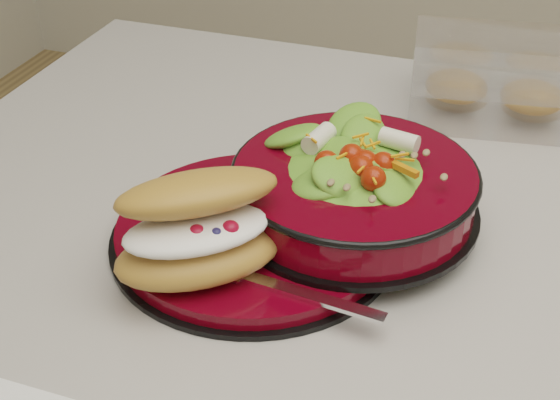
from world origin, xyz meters
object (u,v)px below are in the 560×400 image
(croissant, at_px, (200,229))
(pastry_box, at_px, (496,80))
(dinner_plate, at_px, (254,233))
(fork, at_px, (284,288))
(salad_bowl, at_px, (355,179))

(croissant, xyz_separation_m, pastry_box, (0.21, 0.43, -0.02))
(dinner_plate, bearing_deg, croissant, -104.35)
(fork, relative_size, pastry_box, 0.77)
(fork, bearing_deg, dinner_plate, 41.45)
(pastry_box, bearing_deg, dinner_plate, -126.59)
(dinner_plate, xyz_separation_m, croissant, (-0.02, -0.08, 0.05))
(fork, bearing_deg, pastry_box, -10.54)
(croissant, distance_m, fork, 0.09)
(pastry_box, bearing_deg, fork, -115.21)
(dinner_plate, bearing_deg, pastry_box, 62.12)
(croissant, height_order, pastry_box, croissant)
(croissant, bearing_deg, dinner_plate, 37.82)
(pastry_box, bearing_deg, salad_bowl, -117.63)
(croissant, relative_size, pastry_box, 0.75)
(pastry_box, bearing_deg, croissant, -124.34)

